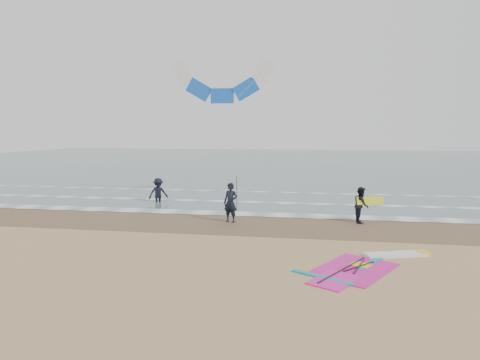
% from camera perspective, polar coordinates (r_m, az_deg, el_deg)
% --- Properties ---
extents(ground, '(120.00, 120.00, 0.00)m').
position_cam_1_polar(ground, '(14.53, 3.12, -11.03)').
color(ground, tan).
rests_on(ground, ground).
extents(sea_water, '(120.00, 80.00, 0.02)m').
position_cam_1_polar(sea_water, '(61.94, 8.15, 2.44)').
color(sea_water, '#47605E').
rests_on(sea_water, ground).
extents(wet_sand_band, '(120.00, 5.00, 0.01)m').
position_cam_1_polar(wet_sand_band, '(20.31, 5.04, -5.94)').
color(wet_sand_band, brown).
rests_on(wet_sand_band, ground).
extents(foam_waterline, '(120.00, 9.15, 0.02)m').
position_cam_1_polar(foam_waterline, '(24.65, 5.87, -3.66)').
color(foam_waterline, white).
rests_on(foam_waterline, ground).
extents(windsurf_rig, '(4.80, 4.54, 0.12)m').
position_cam_1_polar(windsurf_rig, '(14.83, 16.62, -10.81)').
color(windsurf_rig, white).
rests_on(windsurf_rig, ground).
extents(person_standing, '(0.81, 0.65, 1.93)m').
position_cam_1_polar(person_standing, '(20.55, -1.27, -3.04)').
color(person_standing, black).
rests_on(person_standing, ground).
extents(person_walking, '(0.69, 0.86, 1.73)m').
position_cam_1_polar(person_walking, '(21.31, 15.84, -3.21)').
color(person_walking, black).
rests_on(person_walking, ground).
extents(person_wading, '(1.38, 1.27, 1.86)m').
position_cam_1_polar(person_wading, '(26.69, -10.85, -1.00)').
color(person_wading, black).
rests_on(person_wading, ground).
extents(held_pole, '(0.17, 0.86, 1.82)m').
position_cam_1_polar(held_pole, '(20.42, -0.45, -1.82)').
color(held_pole, black).
rests_on(held_pole, ground).
extents(carried_kiteboard, '(1.30, 0.51, 0.39)m').
position_cam_1_polar(carried_kiteboard, '(21.23, 16.97, -2.66)').
color(carried_kiteboard, yellow).
rests_on(carried_kiteboard, ground).
extents(surf_kite, '(6.99, 2.52, 7.79)m').
position_cam_1_polar(surf_kite, '(27.97, -2.42, 12.71)').
color(surf_kite, white).
rests_on(surf_kite, ground).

